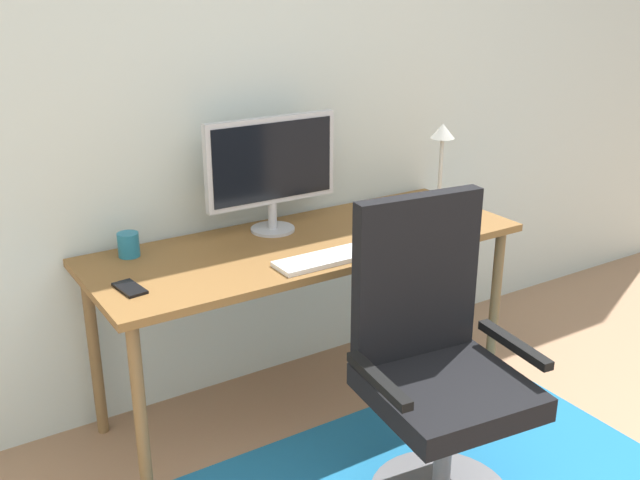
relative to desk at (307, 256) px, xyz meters
The scene contains 9 objects.
wall_back 0.74m from the desk, 98.45° to the left, with size 6.00×0.10×2.60m, color silver.
desk is the anchor object (origin of this frame).
monitor 0.39m from the desk, 109.34° to the left, with size 0.57×0.18×0.47m.
keyboard 0.24m from the desk, 99.57° to the right, with size 0.43×0.13×0.02m, color white.
computer_mouse 0.35m from the desk, 35.07° to the right, with size 0.06×0.10×0.03m, color black.
coffee_cup 0.69m from the desk, 161.70° to the left, with size 0.08×0.08×0.09m, color #216C88.
cell_phone 0.76m from the desk, behind, with size 0.07×0.14×0.01m, color black.
desk_lamp 0.71m from the desk, ahead, with size 0.11×0.11×0.41m.
office_chair 0.77m from the desk, 86.24° to the right, with size 0.60×0.54×1.06m.
Camera 1 is at (-1.37, -0.53, 1.75)m, focal length 41.60 mm.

